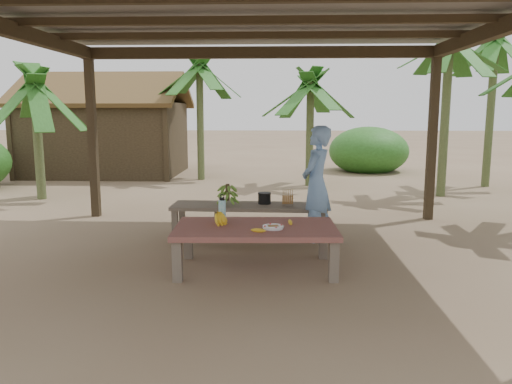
{
  "coord_description": "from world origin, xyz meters",
  "views": [
    {
      "loc": [
        0.28,
        -5.94,
        1.78
      ],
      "look_at": [
        0.03,
        0.05,
        0.8
      ],
      "focal_mm": 35.0,
      "sensor_mm": 36.0,
      "label": 1
    }
  ],
  "objects_px": {
    "plate": "(273,227)",
    "water_flask": "(222,210)",
    "ripe_banana_bunch": "(216,217)",
    "woman": "(316,184)",
    "cooking_pot": "(264,198)",
    "work_table": "(256,232)",
    "bench": "(249,208)"
  },
  "relations": [
    {
      "from": "bench",
      "to": "ripe_banana_bunch",
      "type": "bearing_deg",
      "value": -99.74
    },
    {
      "from": "ripe_banana_bunch",
      "to": "woman",
      "type": "xyz_separation_m",
      "value": [
        1.23,
        1.22,
        0.21
      ]
    },
    {
      "from": "ripe_banana_bunch",
      "to": "water_flask",
      "type": "height_order",
      "value": "water_flask"
    },
    {
      "from": "work_table",
      "to": "plate",
      "type": "relative_size",
      "value": 7.87
    },
    {
      "from": "ripe_banana_bunch",
      "to": "water_flask",
      "type": "xyz_separation_m",
      "value": [
        0.05,
        0.18,
        0.06
      ]
    },
    {
      "from": "work_table",
      "to": "bench",
      "type": "distance_m",
      "value": 1.56
    },
    {
      "from": "plate",
      "to": "woman",
      "type": "xyz_separation_m",
      "value": [
        0.58,
        1.42,
        0.27
      ]
    },
    {
      "from": "ripe_banana_bunch",
      "to": "water_flask",
      "type": "relative_size",
      "value": 0.8
    },
    {
      "from": "work_table",
      "to": "bench",
      "type": "relative_size",
      "value": 0.83
    },
    {
      "from": "bench",
      "to": "ripe_banana_bunch",
      "type": "distance_m",
      "value": 1.51
    },
    {
      "from": "water_flask",
      "to": "woman",
      "type": "xyz_separation_m",
      "value": [
        1.18,
        1.04,
        0.16
      ]
    },
    {
      "from": "work_table",
      "to": "water_flask",
      "type": "distance_m",
      "value": 0.53
    },
    {
      "from": "cooking_pot",
      "to": "ripe_banana_bunch",
      "type": "bearing_deg",
      "value": -108.37
    },
    {
      "from": "plate",
      "to": "woman",
      "type": "relative_size",
      "value": 0.15
    },
    {
      "from": "cooking_pot",
      "to": "woman",
      "type": "bearing_deg",
      "value": -25.01
    },
    {
      "from": "ripe_banana_bunch",
      "to": "water_flask",
      "type": "distance_m",
      "value": 0.2
    },
    {
      "from": "bench",
      "to": "woman",
      "type": "distance_m",
      "value": 1.04
    },
    {
      "from": "ripe_banana_bunch",
      "to": "cooking_pot",
      "type": "bearing_deg",
      "value": 71.63
    },
    {
      "from": "plate",
      "to": "water_flask",
      "type": "xyz_separation_m",
      "value": [
        -0.6,
        0.38,
        0.12
      ]
    },
    {
      "from": "bench",
      "to": "ripe_banana_bunch",
      "type": "height_order",
      "value": "ripe_banana_bunch"
    },
    {
      "from": "bench",
      "to": "ripe_banana_bunch",
      "type": "relative_size",
      "value": 8.72
    },
    {
      "from": "cooking_pot",
      "to": "woman",
      "type": "height_order",
      "value": "woman"
    },
    {
      "from": "work_table",
      "to": "ripe_banana_bunch",
      "type": "height_order",
      "value": "ripe_banana_bunch"
    },
    {
      "from": "bench",
      "to": "plate",
      "type": "height_order",
      "value": "plate"
    },
    {
      "from": "water_flask",
      "to": "cooking_pot",
      "type": "height_order",
      "value": "water_flask"
    },
    {
      "from": "bench",
      "to": "woman",
      "type": "height_order",
      "value": "woman"
    },
    {
      "from": "ripe_banana_bunch",
      "to": "plate",
      "type": "relative_size",
      "value": 1.09
    },
    {
      "from": "woman",
      "to": "plate",
      "type": "bearing_deg",
      "value": 3.12
    },
    {
      "from": "water_flask",
      "to": "woman",
      "type": "distance_m",
      "value": 1.58
    },
    {
      "from": "work_table",
      "to": "cooking_pot",
      "type": "relative_size",
      "value": 10.08
    },
    {
      "from": "water_flask",
      "to": "cooking_pot",
      "type": "relative_size",
      "value": 1.74
    },
    {
      "from": "ripe_banana_bunch",
      "to": "woman",
      "type": "distance_m",
      "value": 1.75
    }
  ]
}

